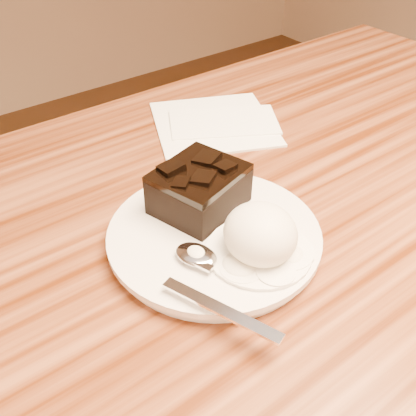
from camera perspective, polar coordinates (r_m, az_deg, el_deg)
plate at (r=0.50m, az=0.70°, el=-3.41°), size 0.21×0.21×0.02m
brownie at (r=0.51m, az=-1.01°, el=1.90°), size 0.10×0.09×0.04m
ice_cream_scoop at (r=0.46m, az=5.97°, el=-2.96°), size 0.07×0.07×0.06m
melt_puddle at (r=0.47m, az=5.80°, el=-4.99°), size 0.10×0.10×0.00m
spoon at (r=0.46m, az=-1.36°, el=-5.52°), size 0.08×0.17×0.01m
napkin at (r=0.71m, az=0.66°, el=9.73°), size 0.21×0.21×0.01m
crumb_a at (r=0.50m, az=7.33°, el=-1.66°), size 0.01×0.01×0.00m
crumb_b at (r=0.46m, az=-2.60°, el=-6.00°), size 0.01×0.01×0.00m
crumb_c at (r=0.47m, az=5.35°, el=-4.89°), size 0.01×0.00×0.00m
crumb_d at (r=0.49m, az=8.59°, el=-3.22°), size 0.01×0.01×0.00m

